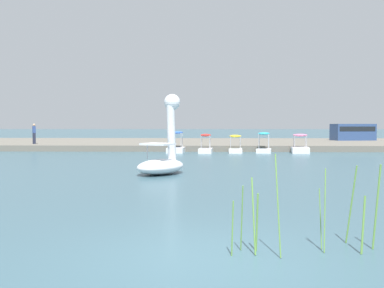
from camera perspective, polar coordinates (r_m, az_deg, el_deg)
ground_plane at (r=6.83m, az=1.36°, el=-14.75°), size 467.43×467.43×0.00m
shore_bank_far at (r=43.10m, az=1.91°, el=0.08°), size 156.40×20.07×0.47m
swan_boat at (r=18.14m, az=-3.83°, el=-1.43°), size 2.57×3.04×3.37m
pedal_boat_pink at (r=32.62m, az=14.04°, el=-0.42°), size 1.44×2.14×1.41m
pedal_boat_cyan at (r=32.35m, az=9.44°, el=-0.30°), size 1.35×1.96×1.52m
pedal_boat_yellow at (r=31.98m, az=5.73°, el=-0.39°), size 1.06×1.87×1.34m
pedal_boat_red at (r=31.65m, az=1.81°, el=-0.51°), size 1.09×1.91×1.41m
pedal_boat_blue at (r=32.15m, az=-2.13°, el=-0.31°), size 1.29×2.24×1.60m
person_on_path at (r=38.66m, az=-20.08°, el=1.32°), size 0.31×0.31×1.70m
parked_van at (r=48.26m, az=20.42°, el=1.56°), size 4.53×2.64×1.72m
reed_clump_foreground at (r=7.27m, az=15.61°, el=-8.90°), size 2.45×0.93×1.58m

